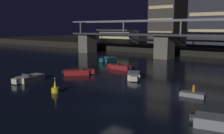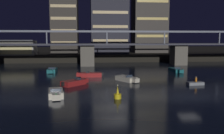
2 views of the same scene
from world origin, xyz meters
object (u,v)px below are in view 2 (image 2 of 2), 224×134
at_px(waterfront_pavilion, 15,48).
at_px(river_bridge, 134,50).
at_px(speedboat_mid_right, 90,75).
at_px(channel_buoy, 118,95).
at_px(tower_central, 149,11).
at_px(speedboat_near_right, 52,70).
at_px(speedboat_far_left, 75,82).
at_px(tower_west_low, 65,25).
at_px(speedboat_near_left, 176,70).
at_px(dinghy_with_paddler, 195,83).
at_px(tower_west_tall, 109,20).
at_px(speedboat_near_center, 56,93).
at_px(speedboat_mid_center, 127,79).

bearing_deg(waterfront_pavilion, river_bridge, -18.92).
distance_m(speedboat_mid_right, channel_buoy, 18.15).
bearing_deg(river_bridge, waterfront_pavilion, 161.08).
relative_size(tower_central, speedboat_near_right, 5.87).
xyz_separation_m(tower_central, speedboat_far_left, (-24.78, -51.39, -16.88)).
distance_m(tower_west_low, speedboat_near_left, 44.55).
height_order(tower_west_low, dinghy_with_paddler, tower_west_low).
distance_m(speedboat_near_left, speedboat_near_right, 27.13).
height_order(speedboat_mid_right, channel_buoy, channel_buoy).
distance_m(tower_west_tall, speedboat_far_left, 48.84).
distance_m(tower_west_low, speedboat_near_center, 55.93).
relative_size(tower_west_tall, speedboat_mid_right, 4.36).
height_order(river_bridge, speedboat_near_center, river_bridge).
distance_m(river_bridge, speedboat_near_center, 39.62).
bearing_deg(speedboat_near_right, dinghy_with_paddler, -34.78).
bearing_deg(tower_central, speedboat_near_right, -130.20).
bearing_deg(speedboat_near_center, dinghy_with_paddler, 15.70).
height_order(speedboat_near_center, dinghy_with_paddler, dinghy_with_paddler).
relative_size(river_bridge, tower_west_low, 4.20).
xyz_separation_m(tower_west_tall, speedboat_near_center, (-11.38, -53.86, -12.99)).
height_order(speedboat_near_right, speedboat_far_left, same).
relative_size(river_bridge, speedboat_mid_center, 17.05).
relative_size(tower_west_tall, speedboat_near_right, 4.37).
bearing_deg(tower_central, speedboat_near_center, -114.35).
relative_size(tower_central, speedboat_far_left, 6.94).
bearing_deg(speedboat_mid_center, channel_buoy, -104.21).
xyz_separation_m(tower_west_tall, speedboat_mid_right, (-6.83, -37.85, -12.99)).
bearing_deg(tower_west_low, speedboat_near_center, -86.56).
bearing_deg(speedboat_mid_right, channel_buoy, -80.03).
height_order(speedboat_near_center, speedboat_mid_right, same).
relative_size(waterfront_pavilion, speedboat_near_right, 2.39).
height_order(speedboat_near_right, dinghy_with_paddler, dinghy_with_paddler).
bearing_deg(waterfront_pavilion, speedboat_near_right, -59.60).
xyz_separation_m(speedboat_mid_right, speedboat_far_left, (-2.57, -8.28, 0.00)).
distance_m(speedboat_near_center, dinghy_with_paddler, 21.93).
bearing_deg(speedboat_near_left, speedboat_far_left, -148.51).
xyz_separation_m(tower_west_low, speedboat_near_left, (26.66, -33.82, -11.41)).
distance_m(tower_west_low, speedboat_mid_center, 47.80).
bearing_deg(speedboat_near_center, tower_west_low, 93.44).
height_order(river_bridge, dinghy_with_paddler, river_bridge).
relative_size(tower_west_low, speedboat_near_left, 3.74).
xyz_separation_m(waterfront_pavilion, speedboat_near_right, (14.37, -24.50, -4.02)).
bearing_deg(speedboat_near_right, tower_central, 49.80).
bearing_deg(speedboat_mid_center, speedboat_near_center, -136.00).
bearing_deg(channel_buoy, dinghy_with_paddler, 30.17).
xyz_separation_m(tower_central, dinghy_with_paddler, (-5.65, -53.18, -17.02)).
bearing_deg(river_bridge, tower_west_tall, 106.43).
bearing_deg(speedboat_near_center, tower_central, 65.65).
height_order(speedboat_near_left, speedboat_far_left, same).
bearing_deg(waterfront_pavilion, dinghy_with_paddler, -46.81).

